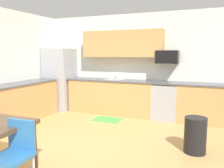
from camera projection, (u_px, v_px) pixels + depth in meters
The scene contains 16 objects.
ground_plane at pixel (90, 146), 4.16m from camera, with size 12.00×12.00×0.00m, color tan.
wall_back at pixel (135, 64), 6.41m from camera, with size 5.80×0.10×2.70m, color silver.
cabinet_run_back at pixel (111, 97), 6.42m from camera, with size 2.36×0.60×0.90m, color tan.
cabinet_run_back_right at pixel (204, 104), 5.51m from camera, with size 1.19×0.60×0.90m, color tan.
cabinet_run_left at pixel (22, 103), 5.71m from camera, with size 0.60×2.00×0.90m, color tan.
countertop_back at pixel (131, 81), 6.14m from camera, with size 4.80×0.64×0.04m, color #4C4C51.
countertop_left at pixel (21, 84), 5.65m from camera, with size 0.64×2.00×0.04m, color #4C4C51.
upper_cabinets_back at pixel (122, 44), 6.25m from camera, with size 2.20×0.34×0.70m, color tan.
refrigerator at pixel (60, 79), 6.90m from camera, with size 0.76×0.70×1.78m, color #9EA0A5.
oven_range at pixel (165, 101), 5.86m from camera, with size 0.60×0.60×0.91m.
microwave at pixel (167, 57), 5.80m from camera, with size 0.54×0.36×0.32m, color black.
sink_basin at pixel (115, 82), 6.33m from camera, with size 0.48×0.40×0.14m, color #A5A8AD.
sink_faucet at pixel (117, 75), 6.47m from camera, with size 0.02×0.02×0.24m, color #B2B5BA.
chair_near_table at pixel (16, 150), 2.76m from camera, with size 0.42×0.42×0.85m.
trash_bin at pixel (195, 135), 3.86m from camera, with size 0.36×0.36×0.60m, color black.
floor_mat at pixel (107, 120), 5.82m from camera, with size 0.70×0.50×0.01m, color #4CA54C.
Camera 1 is at (1.89, -3.52, 1.64)m, focal length 37.43 mm.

